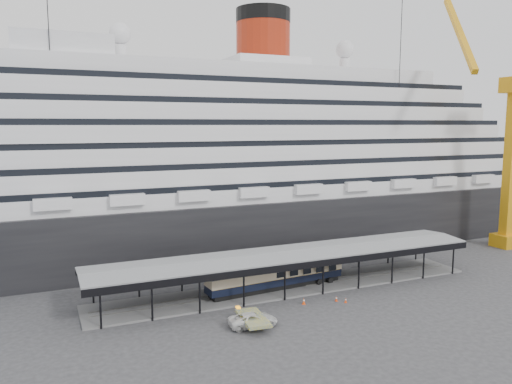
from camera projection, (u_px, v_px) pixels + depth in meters
ground at (307, 299)px, 65.53m from camera, size 200.00×200.00×0.00m
cruise_ship at (224, 149)px, 92.15m from camera, size 130.00×30.00×43.90m
platform_canopy at (290, 272)px, 69.76m from camera, size 56.00×9.18×5.30m
crane_yellow at (506, 140)px, 91.07m from camera, size 23.83×18.78×47.60m
port_truck at (253, 320)px, 56.60m from camera, size 5.82×3.09×1.56m
pullman_carriage at (276, 273)px, 68.91m from camera, size 20.69×4.39×20.17m
traffic_cone_left at (304, 301)px, 63.68m from camera, size 0.52×0.52×0.83m
traffic_cone_mid at (336, 299)px, 64.76m from camera, size 0.37×0.37×0.70m
traffic_cone_right at (346, 300)px, 64.25m from camera, size 0.39×0.39×0.66m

